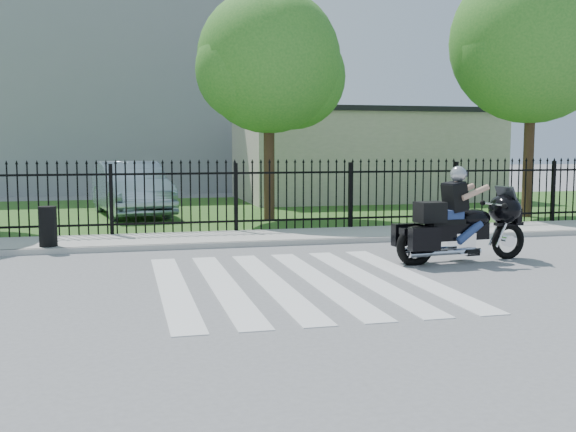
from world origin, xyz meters
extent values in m
plane|color=slate|center=(0.00, 0.00, 0.00)|extent=(120.00, 120.00, 0.00)
cube|color=#ADAAA3|center=(0.00, 5.00, 0.06)|extent=(40.00, 2.00, 0.12)
cube|color=#ADAAA3|center=(0.00, 4.00, 0.06)|extent=(40.00, 0.12, 0.12)
cube|color=#285A1F|center=(0.00, 12.00, 0.01)|extent=(40.00, 12.00, 0.02)
cube|color=black|center=(0.00, 6.00, 0.35)|extent=(26.00, 0.04, 0.05)
cube|color=black|center=(0.00, 6.00, 1.55)|extent=(26.00, 0.04, 0.05)
cylinder|color=#382316|center=(1.50, 9.00, 2.08)|extent=(0.32, 0.32, 4.16)
sphere|color=#2B7521|center=(1.50, 9.00, 4.68)|extent=(4.20, 4.20, 4.20)
cylinder|color=#382316|center=(9.50, 8.00, 2.40)|extent=(0.32, 0.32, 4.80)
sphere|color=#2B7521|center=(9.50, 8.00, 5.40)|extent=(5.00, 5.00, 5.00)
cube|color=beige|center=(7.00, 16.00, 1.75)|extent=(10.00, 6.00, 3.50)
cube|color=black|center=(7.00, 16.00, 3.60)|extent=(10.20, 6.20, 0.20)
cube|color=gray|center=(-3.00, 26.00, 6.00)|extent=(15.00, 10.00, 12.00)
torus|color=black|center=(4.65, 1.24, 0.35)|extent=(0.75, 0.21, 0.74)
torus|color=black|center=(2.57, 1.03, 0.35)|extent=(0.79, 0.24, 0.78)
cube|color=black|center=(3.42, 1.12, 0.59)|extent=(1.41, 0.39, 0.32)
ellipsoid|color=black|center=(3.85, 1.16, 0.84)|extent=(0.70, 0.49, 0.35)
cube|color=black|center=(3.21, 1.10, 0.79)|extent=(0.73, 0.41, 0.11)
cube|color=silver|center=(3.58, 1.13, 0.41)|extent=(0.46, 0.36, 0.32)
ellipsoid|color=black|center=(4.54, 1.23, 0.99)|extent=(0.65, 0.82, 0.58)
cube|color=black|center=(2.87, 1.06, 0.99)|extent=(0.55, 0.46, 0.39)
cube|color=navy|center=(3.34, 1.11, 0.92)|extent=(0.39, 0.36, 0.19)
sphere|color=#A2A4AA|center=(3.47, 1.12, 1.69)|extent=(0.31, 0.31, 0.31)
imported|color=#8EA3B2|center=(-2.47, 11.35, 0.87)|extent=(2.65, 5.40, 1.70)
cylinder|color=black|center=(-4.27, 4.30, 0.54)|extent=(0.44, 0.44, 0.84)
camera|label=1|loc=(-2.73, -10.51, 2.23)|focal=42.00mm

